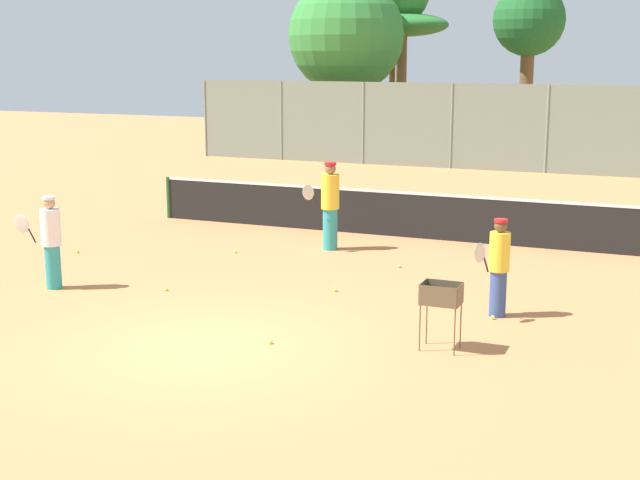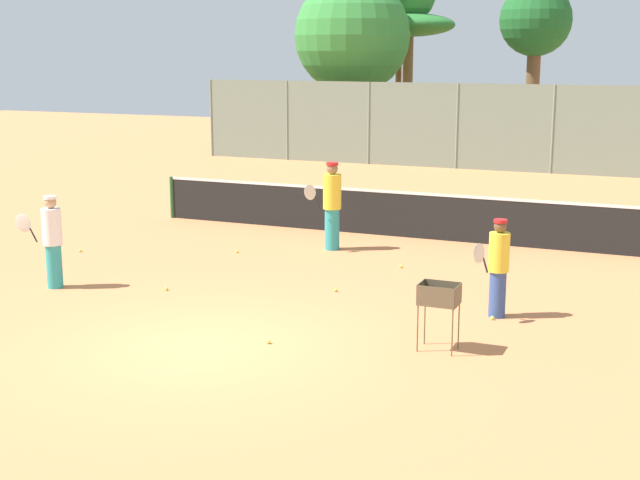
% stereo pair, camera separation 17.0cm
% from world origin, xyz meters
% --- Properties ---
extents(ground_plane, '(80.00, 80.00, 0.00)m').
position_xyz_m(ground_plane, '(0.00, 0.00, 0.00)').
color(ground_plane, '#D37F4C').
extents(tennis_net, '(12.03, 0.10, 1.07)m').
position_xyz_m(tennis_net, '(0.00, 8.64, 0.56)').
color(tennis_net, '#26592D').
rests_on(tennis_net, ground_plane).
extents(back_fence, '(23.96, 0.08, 3.09)m').
position_xyz_m(back_fence, '(0.00, 21.10, 1.55)').
color(back_fence, gray).
rests_on(back_fence, ground_plane).
extents(tree_1, '(3.93, 3.93, 5.79)m').
position_xyz_m(tree_1, '(-5.32, 26.48, 5.14)').
color(tree_1, brown).
rests_on(tree_1, ground_plane).
extents(tree_2, '(4.72, 4.72, 7.20)m').
position_xyz_m(tree_2, '(-6.90, 23.92, 4.81)').
color(tree_2, brown).
rests_on(tree_2, ground_plane).
extents(tree_3, '(2.90, 2.90, 6.90)m').
position_xyz_m(tree_3, '(0.00, 26.52, 5.28)').
color(tree_3, brown).
rests_on(tree_3, ground_plane).
extents(player_white_outfit, '(0.88, 0.40, 1.70)m').
position_xyz_m(player_white_outfit, '(-4.18, 1.85, 0.88)').
color(player_white_outfit, teal).
rests_on(player_white_outfit, ground_plane).
extents(player_red_cap, '(0.64, 0.84, 1.90)m').
position_xyz_m(player_red_cap, '(-0.73, 6.78, 0.99)').
color(player_red_cap, teal).
rests_on(player_red_cap, ground_plane).
extents(player_yellow_shirt, '(0.48, 0.82, 1.61)m').
position_xyz_m(player_yellow_shirt, '(3.64, 3.19, 0.84)').
color(player_yellow_shirt, '#334C8C').
rests_on(player_yellow_shirt, ground_plane).
extents(ball_cart, '(0.56, 0.41, 0.99)m').
position_xyz_m(ball_cart, '(3.21, 1.22, 0.76)').
color(ball_cart, brown).
rests_on(ball_cart, ground_plane).
extents(tennis_ball_0, '(0.07, 0.07, 0.07)m').
position_xyz_m(tennis_ball_0, '(3.62, 2.99, 0.03)').
color(tennis_ball_0, '#D1E54C').
rests_on(tennis_ball_0, ground_plane).
extents(tennis_ball_1, '(0.07, 0.07, 0.07)m').
position_xyz_m(tennis_ball_1, '(-2.46, 5.66, 0.03)').
color(tennis_ball_1, '#D1E54C').
rests_on(tennis_ball_1, ground_plane).
extents(tennis_ball_2, '(0.07, 0.07, 0.07)m').
position_xyz_m(tennis_ball_2, '(0.65, 3.59, 0.03)').
color(tennis_ball_2, '#D1E54C').
rests_on(tennis_ball_2, ground_plane).
extents(tennis_ball_3, '(0.07, 0.07, 0.07)m').
position_xyz_m(tennis_ball_3, '(-5.60, 4.40, 0.03)').
color(tennis_ball_3, '#D1E54C').
rests_on(tennis_ball_3, ground_plane).
extents(tennis_ball_4, '(0.07, 0.07, 0.07)m').
position_xyz_m(tennis_ball_4, '(1.18, 5.77, 0.03)').
color(tennis_ball_4, '#D1E54C').
rests_on(tennis_ball_4, ground_plane).
extents(tennis_ball_5, '(0.07, 0.07, 0.07)m').
position_xyz_m(tennis_ball_5, '(-2.19, 2.47, 0.03)').
color(tennis_ball_5, '#D1E54C').
rests_on(tennis_ball_5, ground_plane).
extents(tennis_ball_6, '(0.07, 0.07, 0.07)m').
position_xyz_m(tennis_ball_6, '(0.83, 0.51, 0.03)').
color(tennis_ball_6, '#D1E54C').
rests_on(tennis_ball_6, ground_plane).
extents(parked_car, '(4.20, 1.70, 1.60)m').
position_xyz_m(parked_car, '(-1.17, 25.03, 0.66)').
color(parked_car, white).
rests_on(parked_car, ground_plane).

